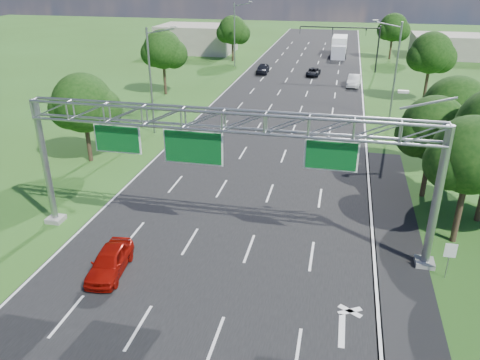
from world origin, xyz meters
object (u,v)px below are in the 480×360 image
(regulatory_sign, at_px, (450,254))
(traffic_signal, at_px, (355,38))
(sign_gantry, at_px, (225,131))
(box_truck, at_px, (339,47))
(red_coupe, at_px, (110,261))

(regulatory_sign, height_order, traffic_signal, traffic_signal)
(regulatory_sign, relative_size, traffic_signal, 0.17)
(sign_gantry, height_order, traffic_signal, sign_gantry)
(regulatory_sign, height_order, box_truck, box_truck)
(sign_gantry, relative_size, regulatory_sign, 11.19)
(sign_gantry, xyz_separation_m, regulatory_sign, (12.07, -1.02, -5.38))
(sign_gantry, bearing_deg, regulatory_sign, -4.83)
(red_coupe, height_order, box_truck, box_truck)
(box_truck, bearing_deg, sign_gantry, -93.21)
(regulatory_sign, relative_size, box_truck, 0.23)
(sign_gantry, height_order, red_coupe, sign_gantry)
(traffic_signal, relative_size, red_coupe, 3.00)
(regulatory_sign, height_order, red_coupe, regulatory_sign)
(regulatory_sign, bearing_deg, box_truck, 96.19)
(regulatory_sign, bearing_deg, sign_gantry, 175.17)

